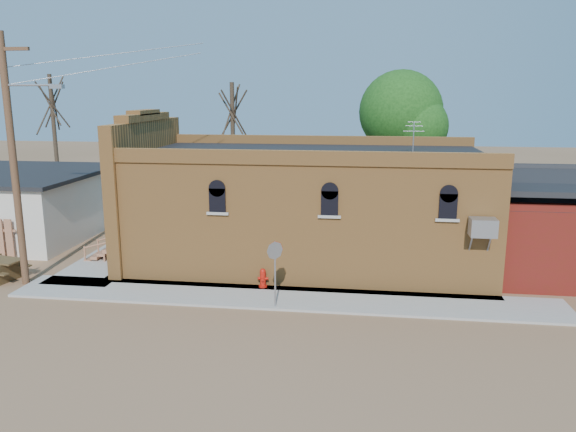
# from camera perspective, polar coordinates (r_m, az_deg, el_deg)

# --- Properties ---
(ground) EXTENTS (120.00, 120.00, 0.00)m
(ground) POSITION_cam_1_polar(r_m,az_deg,el_deg) (18.96, -5.49, -9.13)
(ground) COLOR brown
(ground) RESTS_ON ground
(sidewalk_south) EXTENTS (19.00, 2.20, 0.08)m
(sidewalk_south) POSITION_cam_1_polar(r_m,az_deg,el_deg) (19.50, -0.55, -8.32)
(sidewalk_south) COLOR #9E9991
(sidewalk_south) RESTS_ON ground
(sidewalk_west) EXTENTS (2.60, 10.00, 0.08)m
(sidewalk_west) POSITION_cam_1_polar(r_m,az_deg,el_deg) (26.31, -15.96, -3.29)
(sidewalk_west) COLOR #9E9991
(sidewalk_west) RESTS_ON ground
(brick_bar) EXTENTS (16.40, 7.97, 6.30)m
(brick_bar) POSITION_cam_1_polar(r_m,az_deg,el_deg) (23.24, 1.42, 0.98)
(brick_bar) COLOR #C17C3B
(brick_bar) RESTS_ON ground
(red_shed) EXTENTS (5.40, 6.40, 4.30)m
(red_shed) POSITION_cam_1_polar(r_m,az_deg,el_deg) (24.26, 25.23, 0.11)
(red_shed) COLOR #5B190F
(red_shed) RESTS_ON ground
(utility_pole) EXTENTS (3.12, 0.26, 9.00)m
(utility_pole) POSITION_cam_1_polar(r_m,az_deg,el_deg) (22.19, -26.06, 5.54)
(utility_pole) COLOR #46331C
(utility_pole) RESTS_ON ground
(tree_bare_near) EXTENTS (2.80, 2.80, 7.65)m
(tree_bare_near) POSITION_cam_1_polar(r_m,az_deg,el_deg) (30.99, -5.67, 10.55)
(tree_bare_near) COLOR #463928
(tree_bare_near) RESTS_ON ground
(tree_bare_far) EXTENTS (2.80, 2.80, 8.16)m
(tree_bare_far) POSITION_cam_1_polar(r_m,az_deg,el_deg) (36.05, -22.87, 10.54)
(tree_bare_far) COLOR #463928
(tree_bare_far) RESTS_ON ground
(tree_leafy) EXTENTS (4.40, 4.40, 8.15)m
(tree_leafy) POSITION_cam_1_polar(r_m,az_deg,el_deg) (30.72, 11.40, 10.30)
(tree_leafy) COLOR #463928
(tree_leafy) RESTS_ON ground
(fire_hydrant) EXTENTS (0.40, 0.39, 0.69)m
(fire_hydrant) POSITION_cam_1_polar(r_m,az_deg,el_deg) (20.34, -2.57, -6.31)
(fire_hydrant) COLOR #B6140A
(fire_hydrant) RESTS_ON sidewalk_south
(stop_sign) EXTENTS (0.46, 0.47, 2.21)m
(stop_sign) POSITION_cam_1_polar(r_m,az_deg,el_deg) (18.12, -1.33, -4.15)
(stop_sign) COLOR #99999E
(stop_sign) RESTS_ON sidewalk_south
(trash_barrel) EXTENTS (0.67, 0.67, 0.78)m
(trash_barrel) POSITION_cam_1_polar(r_m,az_deg,el_deg) (25.00, -15.11, -3.03)
(trash_barrel) COLOR navy
(trash_barrel) RESTS_ON sidewalk_west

